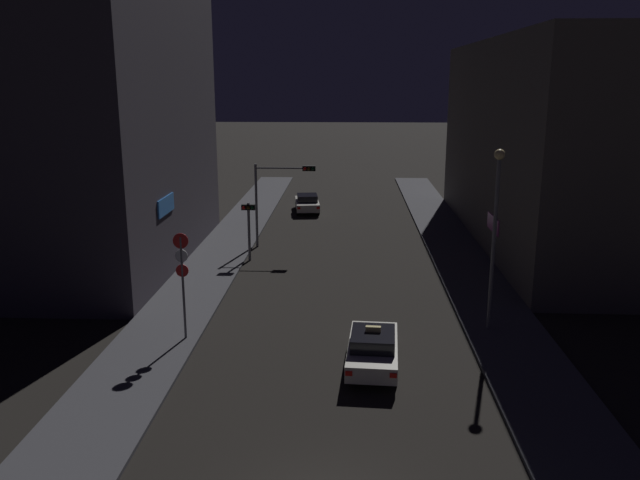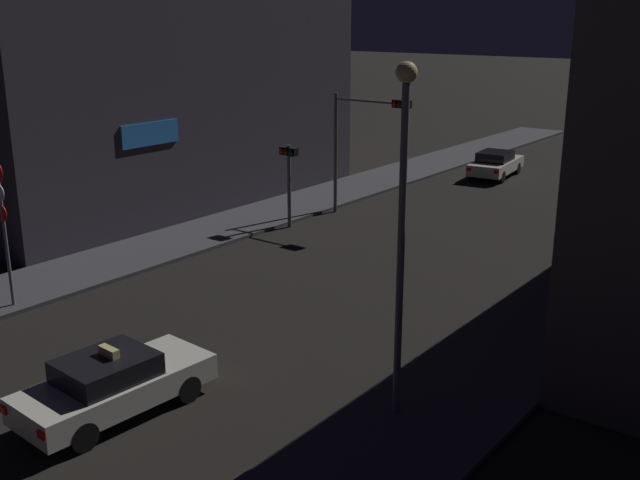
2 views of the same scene
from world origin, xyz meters
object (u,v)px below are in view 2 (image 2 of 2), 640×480
at_px(far_car, 496,164).
at_px(traffic_light_overhead, 362,130).
at_px(taxi, 114,383).
at_px(traffic_light_left_kerb, 289,168).
at_px(street_lamp_near_block, 402,202).
at_px(sign_pole_left, 3,219).

height_order(far_car, traffic_light_overhead, traffic_light_overhead).
relative_size(taxi, traffic_light_left_kerb, 1.32).
distance_m(far_car, traffic_light_overhead, 11.89).
bearing_deg(traffic_light_overhead, far_car, 84.77).
bearing_deg(traffic_light_left_kerb, far_car, 80.48).
bearing_deg(taxi, street_lamp_near_block, 36.73).
bearing_deg(traffic_light_overhead, street_lamp_near_block, -52.98).
xyz_separation_m(far_car, sign_pole_left, (-3.25, -26.83, 2.09)).
distance_m(taxi, traffic_light_overhead, 18.56).
xyz_separation_m(far_car, traffic_light_overhead, (-1.05, -11.44, 3.09)).
height_order(traffic_light_overhead, street_lamp_near_block, street_lamp_near_block).
relative_size(sign_pole_left, street_lamp_near_block, 0.58).
height_order(sign_pole_left, street_lamp_near_block, street_lamp_near_block).
xyz_separation_m(taxi, sign_pole_left, (-7.55, 2.11, 2.08)).
height_order(traffic_light_left_kerb, sign_pole_left, sign_pole_left).
height_order(far_car, sign_pole_left, sign_pole_left).
distance_m(taxi, traffic_light_left_kerb, 15.88).
bearing_deg(traffic_light_left_kerb, street_lamp_near_block, -41.74).
bearing_deg(traffic_light_left_kerb, traffic_light_overhead, 66.41).
bearing_deg(taxi, sign_pole_left, 164.38).
relative_size(far_car, traffic_light_left_kerb, 1.34).
bearing_deg(sign_pole_left, far_car, 83.09).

